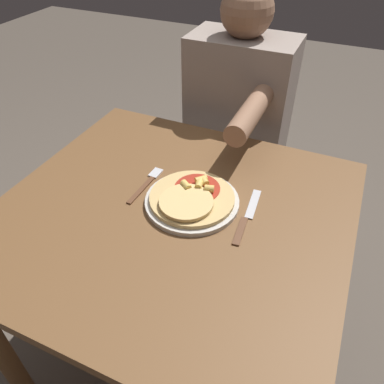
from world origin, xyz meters
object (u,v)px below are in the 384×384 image
at_px(dining_table, 173,243).
at_px(knife, 247,216).
at_px(person_diner, 237,123).
at_px(pizza, 192,197).
at_px(fork, 147,183).
at_px(plate, 192,201).

relative_size(dining_table, knife, 4.18).
xyz_separation_m(dining_table, knife, (0.19, 0.06, 0.13)).
bearing_deg(person_diner, dining_table, -87.96).
xyz_separation_m(pizza, fork, (-0.15, 0.03, -0.02)).
bearing_deg(fork, knife, -3.25).
relative_size(fork, knife, 0.79).
xyz_separation_m(dining_table, pizza, (0.04, 0.05, 0.15)).
relative_size(dining_table, pizza, 4.00).
bearing_deg(knife, fork, 176.75).
bearing_deg(knife, person_diner, 110.59).
xyz_separation_m(dining_table, plate, (0.04, 0.05, 0.14)).
distance_m(dining_table, plate, 0.15).
xyz_separation_m(pizza, knife, (0.15, 0.01, -0.02)).
xyz_separation_m(fork, person_diner, (0.09, 0.55, -0.07)).
bearing_deg(dining_table, fork, 147.14).
height_order(dining_table, fork, fork).
height_order(knife, person_diner, person_diner).
distance_m(dining_table, person_diner, 0.63).
bearing_deg(pizza, dining_table, -129.77).
height_order(fork, knife, same).
bearing_deg(knife, plate, -176.84).
xyz_separation_m(plate, fork, (-0.15, 0.03, -0.00)).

